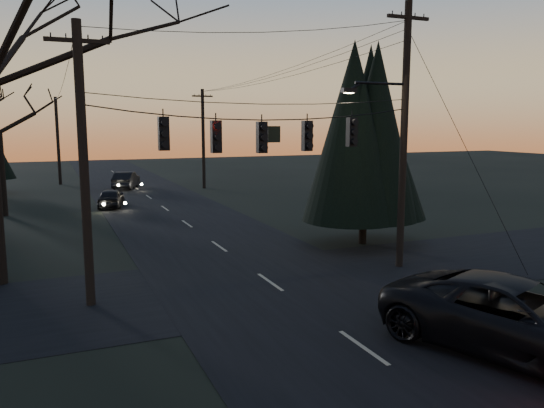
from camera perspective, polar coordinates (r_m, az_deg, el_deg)
name	(u,v)px	position (r m, az deg, el deg)	size (l,w,h in m)	color
main_road	(196,230)	(28.09, -8.14, -2.84)	(8.00, 120.00, 0.02)	black
cross_road	(270,282)	(18.87, -0.21, -8.42)	(60.00, 7.00, 0.02)	black
utility_pole_right	(399,266)	(21.53, 13.51, -6.54)	(5.00, 0.30, 10.00)	black
utility_pole_left	(91,305)	(17.56, -18.88, -10.23)	(1.80, 0.30, 8.50)	black
utility_pole_far_r	(204,188)	(46.68, -7.31, 1.70)	(1.80, 0.30, 8.50)	black
utility_pole_far_l	(61,184)	(52.94, -21.79, 1.97)	(0.30, 0.30, 8.00)	black
span_signal_assembly	(263,135)	(17.96, -0.93, 7.45)	(11.50, 0.44, 1.68)	black
evergreen_right	(365,137)	(24.61, 9.98, 7.16)	(4.70, 4.70, 8.76)	black
suv_near	(517,319)	(14.30, 24.86, -11.12)	(2.98, 6.46, 1.80)	black
sedan_oncoming_a	(111,198)	(37.10, -16.92, 0.62)	(1.49, 3.71, 1.26)	black
sedan_oncoming_b	(126,180)	(47.63, -15.41, 2.47)	(1.53, 4.38, 1.44)	black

